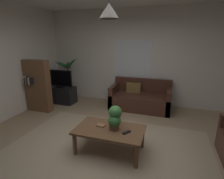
# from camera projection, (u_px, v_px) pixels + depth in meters

# --- Properties ---
(floor) EXTENTS (5.54, 5.33, 0.02)m
(floor) POSITION_uv_depth(u_px,v_px,m) (107.00, 151.00, 3.17)
(floor) COLOR #9E8466
(floor) RESTS_ON ground
(rug) EXTENTS (3.60, 2.93, 0.01)m
(rug) POSITION_uv_depth(u_px,v_px,m) (103.00, 157.00, 2.98)
(rug) COLOR tan
(rug) RESTS_ON ground
(wall_back) EXTENTS (5.66, 0.06, 2.78)m
(wall_back) POSITION_uv_depth(u_px,v_px,m) (137.00, 58.00, 5.25)
(wall_back) COLOR silver
(wall_back) RESTS_ON ground
(window_pane) EXTENTS (1.12, 0.01, 1.13)m
(window_pane) POSITION_uv_depth(u_px,v_px,m) (132.00, 59.00, 5.27)
(window_pane) COLOR white
(couch_under_window) EXTENTS (1.65, 0.81, 0.82)m
(couch_under_window) POSITION_uv_depth(u_px,v_px,m) (140.00, 99.00, 5.03)
(couch_under_window) COLOR #47281E
(couch_under_window) RESTS_ON ground
(coffee_table) EXTENTS (1.18, 0.69, 0.43)m
(coffee_table) POSITION_uv_depth(u_px,v_px,m) (110.00, 132.00, 3.06)
(coffee_table) COLOR brown
(coffee_table) RESTS_ON ground
(book_on_table_0) EXTENTS (0.16, 0.12, 0.02)m
(book_on_table_0) POSITION_uv_depth(u_px,v_px,m) (101.00, 125.00, 3.14)
(book_on_table_0) COLOR #99663F
(book_on_table_0) RESTS_ON coffee_table
(remote_on_table_0) EXTENTS (0.13, 0.16, 0.02)m
(remote_on_table_0) POSITION_uv_depth(u_px,v_px,m) (127.00, 132.00, 2.91)
(remote_on_table_0) COLOR black
(remote_on_table_0) RESTS_ON coffee_table
(potted_plant_on_table) EXTENTS (0.23, 0.26, 0.41)m
(potted_plant_on_table) POSITION_uv_depth(u_px,v_px,m) (115.00, 117.00, 3.00)
(potted_plant_on_table) COLOR brown
(potted_plant_on_table) RESTS_ON coffee_table
(tv_stand) EXTENTS (0.90, 0.44, 0.50)m
(tv_stand) POSITION_uv_depth(u_px,v_px,m) (61.00, 95.00, 5.52)
(tv_stand) COLOR black
(tv_stand) RESTS_ON ground
(tv) EXTENTS (0.85, 0.16, 0.53)m
(tv) POSITION_uv_depth(u_px,v_px,m) (59.00, 78.00, 5.36)
(tv) COLOR black
(tv) RESTS_ON tv_stand
(potted_palm_corner) EXTENTS (0.88, 0.87, 1.39)m
(potted_palm_corner) POSITION_uv_depth(u_px,v_px,m) (68.00, 79.00, 5.87)
(potted_palm_corner) COLOR brown
(potted_palm_corner) RESTS_ON ground
(bookshelf_corner) EXTENTS (0.70, 0.31, 1.40)m
(bookshelf_corner) POSITION_uv_depth(u_px,v_px,m) (38.00, 86.00, 4.77)
(bookshelf_corner) COLOR brown
(bookshelf_corner) RESTS_ON ground
(pendant_lamp) EXTENTS (0.29, 0.29, 0.58)m
(pendant_lamp) POSITION_uv_depth(u_px,v_px,m) (109.00, 11.00, 2.54)
(pendant_lamp) COLOR black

